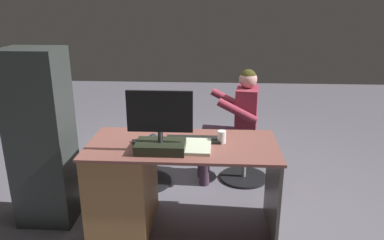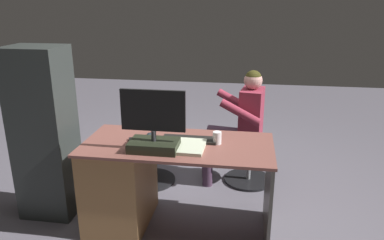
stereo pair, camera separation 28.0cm
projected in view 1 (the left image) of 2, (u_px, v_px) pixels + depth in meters
name	position (u px, v px, depth m)	size (l,w,h in m)	color
ground_plane	(187.00, 199.00, 3.41)	(10.00, 10.00, 0.00)	slate
desk	(134.00, 183.00, 2.91)	(1.44, 0.68, 0.72)	brown
monitor	(160.00, 133.00, 2.60)	(0.46, 0.23, 0.45)	black
keyboard	(193.00, 139.00, 2.84)	(0.42, 0.14, 0.02)	black
computer_mouse	(153.00, 137.00, 2.88)	(0.06, 0.10, 0.04)	#1F272D
cup	(222.00, 137.00, 2.79)	(0.06, 0.06, 0.09)	white
tv_remote	(136.00, 144.00, 2.76)	(0.04, 0.15, 0.02)	black
notebook_binder	(196.00, 147.00, 2.70)	(0.22, 0.30, 0.02)	beige
office_chair_teddy	(146.00, 158.00, 3.63)	(0.49, 0.49, 0.47)	black
teddy_bear	(145.00, 124.00, 3.53)	(0.23, 0.24, 0.34)	olive
visitor_chair	(244.00, 155.00, 3.72)	(0.48, 0.48, 0.47)	black
person	(236.00, 118.00, 3.59)	(0.60, 0.52, 1.13)	#902D40
equipment_rack	(42.00, 139.00, 2.91)	(0.44, 0.36, 1.42)	#2B302E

